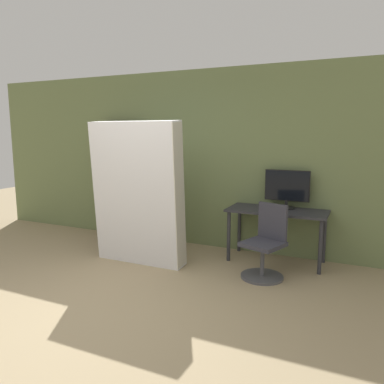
% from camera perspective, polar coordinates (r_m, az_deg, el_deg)
% --- Properties ---
extents(ground_plane, '(16.00, 16.00, 0.00)m').
position_cam_1_polar(ground_plane, '(3.93, -16.95, -18.01)').
color(ground_plane, '#9E8966').
extents(wall_back, '(8.00, 0.06, 2.70)m').
position_cam_1_polar(wall_back, '(5.84, 0.60, 4.99)').
color(wall_back, '#6B7A4C').
rests_on(wall_back, ground).
extents(desk, '(1.33, 0.59, 0.73)m').
position_cam_1_polar(desk, '(5.22, 12.81, -3.72)').
color(desk, '#2D2D33').
rests_on(desk, ground).
extents(monitor, '(0.61, 0.25, 0.53)m').
position_cam_1_polar(monitor, '(5.28, 14.27, 0.60)').
color(monitor, black).
rests_on(monitor, desk).
extents(office_chair, '(0.56, 0.56, 0.90)m').
position_cam_1_polar(office_chair, '(4.72, 11.10, -8.46)').
color(office_chair, '#4C4C51').
rests_on(office_chair, ground).
extents(bookshelf, '(0.70, 0.27, 1.93)m').
position_cam_1_polar(bookshelf, '(6.47, -11.38, 1.58)').
color(bookshelf, brown).
rests_on(bookshelf, ground).
extents(mattress_near, '(1.27, 0.38, 1.92)m').
position_cam_1_polar(mattress_near, '(5.03, -8.23, -0.24)').
color(mattress_near, silver).
rests_on(mattress_near, ground).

